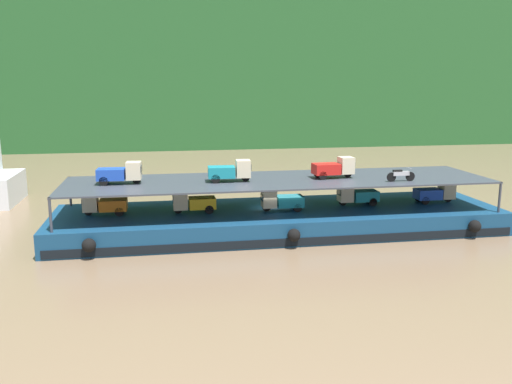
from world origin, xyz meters
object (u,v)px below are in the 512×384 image
mini_truck_lower_aft (193,202)px  mini_truck_upper_fore (334,168)px  motorcycle_upper_port (401,175)px  mini_truck_lower_stern (104,204)px  mini_truck_lower_mid (281,200)px  mini_truck_lower_bow (435,193)px  mini_truck_upper_mid (230,171)px  mini_truck_lower_fore (357,195)px  cargo_barge (279,220)px  mini_truck_upper_stern (120,173)px

mini_truck_lower_aft → mini_truck_upper_fore: mini_truck_upper_fore is taller
motorcycle_upper_port → mini_truck_lower_stern: bearing=172.6°
mini_truck_lower_aft → mini_truck_lower_mid: size_ratio=1.00×
mini_truck_lower_mid → mini_truck_lower_bow: same height
mini_truck_upper_mid → motorcycle_upper_port: bearing=-9.8°
mini_truck_lower_fore → mini_truck_lower_bow: bearing=-2.3°
cargo_barge → motorcycle_upper_port: size_ratio=15.46×
mini_truck_lower_fore → mini_truck_upper_fore: (-1.81, -0.37, 2.00)m
mini_truck_upper_fore → mini_truck_lower_stern: bearing=178.3°
mini_truck_lower_stern → mini_truck_lower_mid: same height
mini_truck_lower_stern → mini_truck_upper_mid: bearing=-4.1°
mini_truck_lower_stern → mini_truck_upper_mid: (8.00, -0.57, 2.00)m
mini_truck_upper_stern → mini_truck_upper_mid: size_ratio=1.00×
mini_truck_lower_fore → mini_truck_upper_stern: size_ratio=0.98×
mini_truck_lower_stern → mini_truck_lower_aft: (5.61, -0.42, 0.00)m
mini_truck_lower_fore → mini_truck_lower_mid: bearing=-171.6°
mini_truck_lower_bow → mini_truck_upper_fore: size_ratio=0.99×
mini_truck_lower_bow → mini_truck_upper_mid: (-14.49, -0.27, 2.00)m
mini_truck_lower_mid → motorcycle_upper_port: motorcycle_upper_port is taller
mini_truck_lower_stern → motorcycle_upper_port: (18.81, -2.44, 1.74)m
mini_truck_lower_aft → mini_truck_upper_stern: bearing=177.2°
cargo_barge → mini_truck_upper_mid: (-3.29, -0.21, 3.44)m
cargo_barge → mini_truck_upper_stern: (-10.18, 0.16, 3.44)m
mini_truck_upper_mid → mini_truck_lower_aft: bearing=176.2°
mini_truck_lower_aft → motorcycle_upper_port: (13.20, -2.02, 1.74)m
cargo_barge → mini_truck_lower_bow: mini_truck_lower_bow is taller
cargo_barge → mini_truck_lower_mid: 1.54m
cargo_barge → mini_truck_lower_bow: 11.30m
mini_truck_upper_stern → mini_truck_upper_mid: 6.90m
mini_truck_lower_bow → mini_truck_upper_fore: (-7.49, -0.13, 2.00)m
cargo_barge → mini_truck_lower_fore: mini_truck_lower_fore is taller
mini_truck_lower_stern → mini_truck_upper_fore: size_ratio=0.99×
mini_truck_lower_aft → mini_truck_lower_fore: (11.20, 0.34, 0.00)m
mini_truck_upper_fore → cargo_barge: bearing=178.7°
cargo_barge → mini_truck_lower_aft: bearing=-179.4°
mini_truck_lower_fore → mini_truck_upper_mid: mini_truck_upper_mid is taller
mini_truck_lower_stern → mini_truck_lower_bow: same height
mini_truck_lower_mid → mini_truck_upper_fore: 4.21m
mini_truck_lower_bow → mini_truck_upper_stern: mini_truck_upper_stern is taller
mini_truck_upper_mid → motorcycle_upper_port: (10.82, -1.87, -0.26)m
mini_truck_lower_mid → mini_truck_lower_aft: bearing=175.3°
mini_truck_upper_mid → mini_truck_upper_fore: bearing=1.1°
mini_truck_lower_fore → mini_truck_lower_stern: bearing=179.7°
mini_truck_upper_stern → mini_truck_lower_bow: bearing=-0.3°
cargo_barge → mini_truck_lower_mid: size_ratio=10.68×
mini_truck_upper_fore → mini_truck_lower_aft: bearing=179.9°
mini_truck_lower_bow → mini_truck_upper_stern: (-21.38, 0.11, 2.00)m
mini_truck_lower_stern → mini_truck_lower_bow: size_ratio=1.00×
mini_truck_lower_fore → mini_truck_lower_bow: size_ratio=0.99×
mini_truck_lower_stern → mini_truck_upper_fore: bearing=-1.7°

